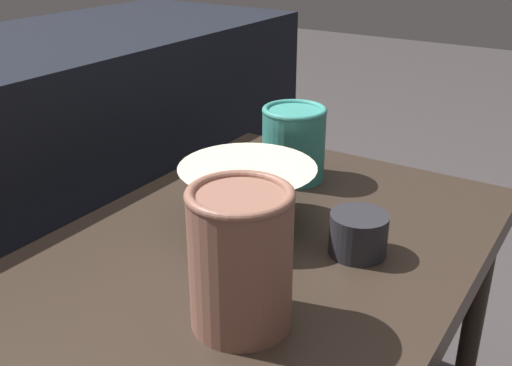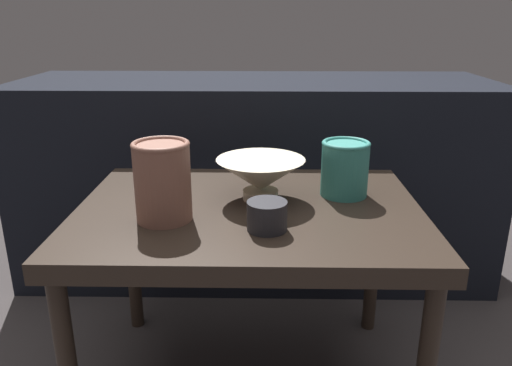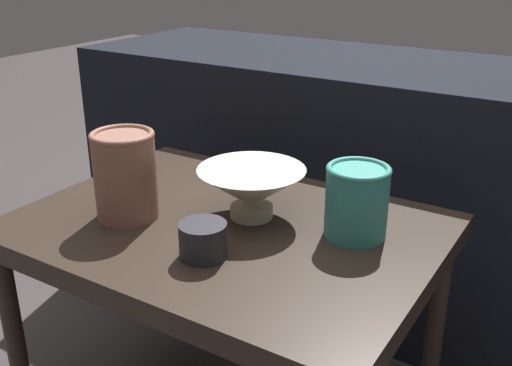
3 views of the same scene
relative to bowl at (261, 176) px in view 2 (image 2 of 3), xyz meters
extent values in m
cube|color=#2D231C|center=(-0.02, -0.05, -0.07)|extent=(0.74, 0.54, 0.04)
cylinder|color=#2D231C|center=(-0.36, 0.19, -0.31)|extent=(0.04, 0.04, 0.42)
cylinder|color=#2D231C|center=(0.31, 0.19, -0.31)|extent=(0.04, 0.04, 0.42)
cube|color=black|center=(-0.02, 0.58, -0.19)|extent=(1.53, 0.50, 0.65)
cylinder|color=beige|center=(0.00, 0.00, -0.04)|extent=(0.08, 0.08, 0.02)
cone|color=beige|center=(0.00, 0.00, 0.00)|extent=(0.20, 0.20, 0.07)
cylinder|color=brown|center=(-0.19, -0.12, 0.02)|extent=(0.11, 0.11, 0.16)
torus|color=brown|center=(-0.19, -0.12, 0.10)|extent=(0.11, 0.11, 0.01)
cylinder|color=teal|center=(0.19, 0.03, 0.01)|extent=(0.11, 0.11, 0.12)
torus|color=teal|center=(0.19, 0.03, 0.07)|extent=(0.11, 0.11, 0.01)
cylinder|color=#232328|center=(0.01, -0.17, -0.03)|extent=(0.08, 0.08, 0.06)
camera|label=1|loc=(-0.64, -0.42, 0.36)|focal=42.00mm
camera|label=2|loc=(0.01, -1.04, 0.34)|focal=35.00mm
camera|label=3|loc=(0.53, -0.84, 0.41)|focal=42.00mm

